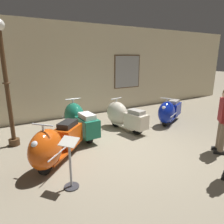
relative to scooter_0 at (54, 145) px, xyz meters
The scene contains 9 objects.
ground_plane 1.99m from the scooter_0, ahead, with size 60.00×60.00×0.00m, color gray.
showroom_back_wall 4.20m from the scooter_0, 63.62° to the left, with size 18.00×0.63×3.60m.
scooter_0 is the anchor object (origin of this frame).
scooter_1 1.85m from the scooter_0, 52.35° to the left, with size 0.60×1.81×1.10m.
scooter_2 2.86m from the scooter_0, 25.22° to the left, with size 0.77×1.72×1.01m.
scooter_3 4.39m from the scooter_0, 10.99° to the left, with size 1.67×1.15×1.00m.
lamppost 2.17m from the scooter_0, 112.07° to the left, with size 0.28×0.28×3.21m.
visitor_1 4.06m from the scooter_0, 21.15° to the right, with size 0.43×0.42×1.63m.
info_stanchion 0.94m from the scooter_0, 87.38° to the right, with size 0.37×0.39×0.97m.
Camera 1 is at (-2.88, -3.87, 2.34)m, focal length 32.51 mm.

